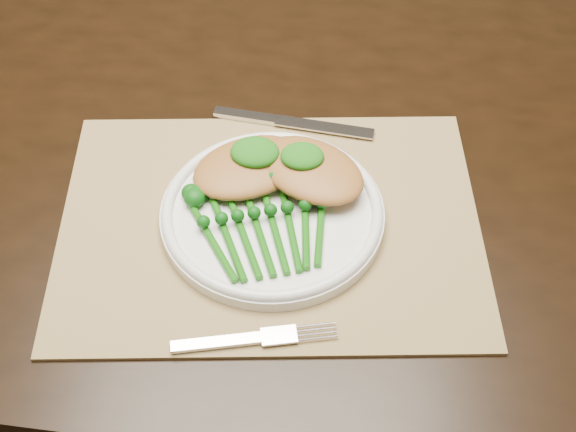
# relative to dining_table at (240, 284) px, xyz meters

# --- Properties ---
(floor) EXTENTS (4.00, 4.00, 0.00)m
(floor) POSITION_rel_dining_table_xyz_m (-0.07, 0.05, -0.38)
(floor) COLOR brown
(floor) RESTS_ON ground
(dining_table) EXTENTS (1.63, 0.96, 0.75)m
(dining_table) POSITION_rel_dining_table_xyz_m (0.00, 0.00, 0.00)
(dining_table) COLOR black
(dining_table) RESTS_ON ground
(placemat) EXTENTS (0.51, 0.40, 0.00)m
(placemat) POSITION_rel_dining_table_xyz_m (0.08, -0.18, 0.37)
(placemat) COLOR #977C4D
(placemat) RESTS_ON dining_table
(dinner_plate) EXTENTS (0.25, 0.25, 0.02)m
(dinner_plate) POSITION_rel_dining_table_xyz_m (0.08, -0.17, 0.39)
(dinner_plate) COLOR white
(dinner_plate) RESTS_ON placemat
(knife) EXTENTS (0.20, 0.04, 0.01)m
(knife) POSITION_rel_dining_table_xyz_m (0.07, -0.02, 0.38)
(knife) COLOR silver
(knife) RESTS_ON placemat
(fork) EXTENTS (0.17, 0.05, 0.01)m
(fork) POSITION_rel_dining_table_xyz_m (0.09, -0.33, 0.38)
(fork) COLOR silver
(fork) RESTS_ON placemat
(chicken_fillet_left) EXTENTS (0.16, 0.15, 0.03)m
(chicken_fillet_left) POSITION_rel_dining_table_xyz_m (0.05, -0.12, 0.41)
(chicken_fillet_left) COLOR #A46B2F
(chicken_fillet_left) RESTS_ON dinner_plate
(chicken_fillet_right) EXTENTS (0.16, 0.15, 0.03)m
(chicken_fillet_right) POSITION_rel_dining_table_xyz_m (0.12, -0.13, 0.41)
(chicken_fillet_right) COLOR #A46B2F
(chicken_fillet_right) RESTS_ON dinner_plate
(pesto_dollop_left) EXTENTS (0.06, 0.05, 0.02)m
(pesto_dollop_left) POSITION_rel_dining_table_xyz_m (0.05, -0.11, 0.42)
(pesto_dollop_left) COLOR #104F0B
(pesto_dollop_left) RESTS_ON chicken_fillet_left
(pesto_dollop_right) EXTENTS (0.05, 0.04, 0.02)m
(pesto_dollop_right) POSITION_rel_dining_table_xyz_m (0.11, -0.12, 0.43)
(pesto_dollop_right) COLOR #104F0B
(pesto_dollop_right) RESTS_ON chicken_fillet_right
(broccolini_bundle) EXTENTS (0.19, 0.20, 0.04)m
(broccolini_bundle) POSITION_rel_dining_table_xyz_m (0.08, -0.21, 0.40)
(broccolini_bundle) COLOR #13560B
(broccolini_bundle) RESTS_ON dinner_plate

